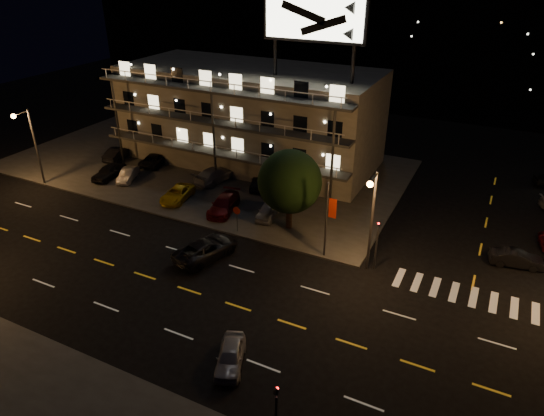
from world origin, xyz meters
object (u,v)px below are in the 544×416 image
at_px(lot_car_2, 177,194).
at_px(road_car_west, 206,249).
at_px(tree, 289,183).
at_px(lot_car_4, 268,211).
at_px(road_car_east, 230,356).
at_px(lot_car_7, 215,174).
at_px(side_car_0, 517,258).

bearing_deg(lot_car_2, road_car_west, -49.80).
relative_size(tree, lot_car_4, 1.89).
height_order(road_car_east, road_car_west, road_car_west).
bearing_deg(road_car_east, tree, 81.00).
distance_m(lot_car_4, lot_car_7, 9.61).
bearing_deg(lot_car_2, tree, -8.50).
relative_size(tree, road_car_west, 1.29).
height_order(tree, road_car_west, tree).
bearing_deg(side_car_0, lot_car_2, 84.53).
height_order(lot_car_2, road_car_west, road_car_west).
relative_size(road_car_east, road_car_west, 0.68).
height_order(lot_car_4, lot_car_7, lot_car_7).
relative_size(tree, road_car_east, 1.90).
bearing_deg(side_car_0, road_car_west, 103.30).
bearing_deg(road_car_west, lot_car_4, -85.12).
height_order(lot_car_2, side_car_0, lot_car_2).
bearing_deg(lot_car_7, side_car_0, -175.09).
distance_m(tree, lot_car_4, 4.39).
relative_size(lot_car_2, road_car_west, 0.80).
relative_size(lot_car_2, lot_car_4, 1.18).
xyz_separation_m(lot_car_7, side_car_0, (28.88, -2.86, -0.26)).
bearing_deg(road_car_west, road_car_east, 145.59).
bearing_deg(lot_car_7, road_car_west, 130.06).
bearing_deg(tree, lot_car_4, 160.44).
bearing_deg(lot_car_4, side_car_0, -3.30).
height_order(tree, side_car_0, tree).
xyz_separation_m(lot_car_7, road_car_west, (7.01, -12.39, -0.14)).
height_order(lot_car_4, side_car_0, lot_car_4).
distance_m(lot_car_2, road_car_west, 10.61).
bearing_deg(tree, road_car_east, -77.20).
distance_m(tree, lot_car_7, 12.64).
xyz_separation_m(lot_car_2, lot_car_4, (9.40, 0.81, 0.02)).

